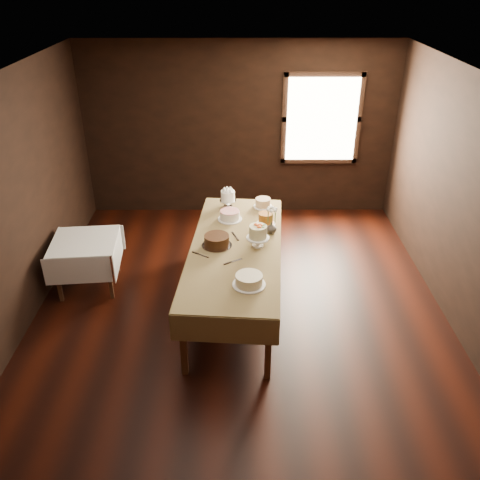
% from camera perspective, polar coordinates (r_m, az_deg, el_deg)
% --- Properties ---
extents(floor, '(5.00, 6.00, 0.01)m').
position_cam_1_polar(floor, '(6.19, 0.01, -8.61)').
color(floor, black).
rests_on(floor, ground).
extents(ceiling, '(5.00, 6.00, 0.01)m').
position_cam_1_polar(ceiling, '(5.00, 0.01, 17.70)').
color(ceiling, beige).
rests_on(ceiling, wall_back).
extents(wall_back, '(5.00, 0.02, 2.80)m').
position_cam_1_polar(wall_back, '(8.25, -0.06, 12.26)').
color(wall_back, black).
rests_on(wall_back, ground).
extents(wall_front, '(5.00, 0.02, 2.80)m').
position_cam_1_polar(wall_front, '(3.05, 0.21, -22.36)').
color(wall_front, black).
rests_on(wall_front, ground).
extents(wall_left, '(0.02, 6.00, 2.80)m').
position_cam_1_polar(wall_left, '(5.99, -24.69, 2.80)').
color(wall_left, black).
rests_on(wall_left, ground).
extents(wall_right, '(0.02, 6.00, 2.80)m').
position_cam_1_polar(wall_right, '(6.00, 24.64, 2.87)').
color(wall_right, black).
rests_on(wall_right, ground).
extents(window, '(1.10, 0.05, 1.30)m').
position_cam_1_polar(window, '(8.25, 9.26, 13.33)').
color(window, '#FFEABF').
rests_on(window, wall_back).
extents(display_table, '(1.26, 2.78, 0.84)m').
position_cam_1_polar(display_table, '(5.97, -0.50, -1.21)').
color(display_table, '#402515').
rests_on(display_table, ground).
extents(side_table, '(0.88, 0.88, 0.68)m').
position_cam_1_polar(side_table, '(6.71, -17.19, -0.65)').
color(side_table, '#402515').
rests_on(side_table, ground).
extents(cake_meringue, '(0.23, 0.23, 0.24)m').
position_cam_1_polar(cake_meringue, '(6.86, -1.38, 4.62)').
color(cake_meringue, silver).
rests_on(cake_meringue, display_table).
extents(cake_speckled, '(0.26, 0.26, 0.12)m').
position_cam_1_polar(cake_speckled, '(6.89, 2.61, 4.21)').
color(cake_speckled, white).
rests_on(cake_speckled, display_table).
extents(cake_lattice, '(0.36, 0.36, 0.12)m').
position_cam_1_polar(cake_lattice, '(6.53, -1.16, 2.77)').
color(cake_lattice, white).
rests_on(cake_lattice, display_table).
extents(cake_caramel, '(0.26, 0.26, 0.16)m').
position_cam_1_polar(cake_caramel, '(6.41, 2.95, 2.38)').
color(cake_caramel, white).
rests_on(cake_caramel, display_table).
extents(cake_chocolate, '(0.36, 0.36, 0.14)m').
position_cam_1_polar(cake_chocolate, '(5.92, -2.65, -0.11)').
color(cake_chocolate, silver).
rests_on(cake_chocolate, display_table).
extents(cake_flowers, '(0.27, 0.27, 0.28)m').
position_cam_1_polar(cake_flowers, '(5.89, 2.04, 0.32)').
color(cake_flowers, white).
rests_on(cake_flowers, display_table).
extents(cake_cream, '(0.35, 0.35, 0.12)m').
position_cam_1_polar(cake_cream, '(5.22, 1.03, -4.60)').
color(cake_cream, white).
rests_on(cake_cream, display_table).
extents(cake_server_a, '(0.22, 0.15, 0.01)m').
position_cam_1_polar(cake_server_a, '(5.65, -0.40, -2.33)').
color(cake_server_a, silver).
rests_on(cake_server_a, display_table).
extents(cake_server_c, '(0.11, 0.23, 0.01)m').
position_cam_1_polar(cake_server_c, '(6.19, -0.71, 0.64)').
color(cake_server_c, silver).
rests_on(cake_server_c, display_table).
extents(cake_server_d, '(0.20, 0.18, 0.01)m').
position_cam_1_polar(cake_server_d, '(6.17, 2.06, 0.51)').
color(cake_server_d, silver).
rests_on(cake_server_d, display_table).
extents(cake_server_e, '(0.21, 0.15, 0.01)m').
position_cam_1_polar(cake_server_e, '(5.75, -4.16, -1.81)').
color(cake_server_e, silver).
rests_on(cake_server_e, display_table).
extents(flower_vase, '(0.18, 0.18, 0.14)m').
position_cam_1_polar(flower_vase, '(6.21, 3.57, 1.39)').
color(flower_vase, '#2D2823').
rests_on(flower_vase, display_table).
extents(flower_bouquet, '(0.14, 0.14, 0.20)m').
position_cam_1_polar(flower_bouquet, '(6.13, 3.62, 2.96)').
color(flower_bouquet, white).
rests_on(flower_bouquet, flower_vase).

